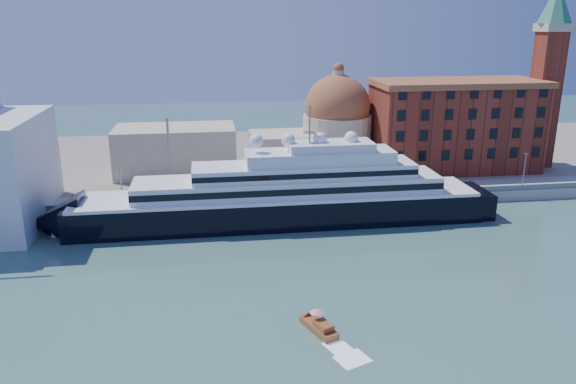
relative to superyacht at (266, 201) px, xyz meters
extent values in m
plane|color=#355D59|center=(0.76, -23.00, -4.82)|extent=(400.00, 400.00, 0.00)
cube|color=gray|center=(0.76, 11.00, -3.57)|extent=(180.00, 10.00, 2.50)
cube|color=slate|center=(0.76, 52.00, -3.82)|extent=(260.00, 72.00, 2.00)
cube|color=slate|center=(0.76, 6.50, -1.72)|extent=(180.00, 0.10, 1.20)
cube|color=black|center=(2.54, 0.00, -2.48)|extent=(82.85, 12.75, 6.90)
cone|color=black|center=(-41.01, 0.00, -2.48)|extent=(10.62, 12.75, 12.75)
cube|color=black|center=(43.97, 0.00, -2.70)|extent=(6.37, 11.68, 6.37)
cube|color=white|center=(2.54, 0.00, 1.23)|extent=(80.73, 12.96, 0.64)
cube|color=white|center=(4.67, 0.00, 3.15)|extent=(61.61, 10.62, 3.19)
cube|color=black|center=(4.67, -5.31, 3.15)|extent=(61.61, 0.15, 1.27)
cube|color=white|center=(7.86, 0.00, 6.12)|extent=(44.61, 9.56, 2.76)
cube|color=white|center=(11.04, 0.00, 8.78)|extent=(29.74, 8.50, 2.55)
cube|color=white|center=(13.17, 0.00, 10.90)|extent=(17.00, 7.44, 1.70)
cylinder|color=slate|center=(8.92, 0.00, 15.36)|extent=(0.32, 0.32, 7.44)
sphere|color=white|center=(-1.70, 0.00, 12.39)|extent=(2.76, 2.76, 2.76)
sphere|color=white|center=(4.67, 0.00, 12.39)|extent=(2.76, 2.76, 2.76)
sphere|color=white|center=(11.04, 0.00, 12.39)|extent=(2.76, 2.76, 2.76)
sphere|color=white|center=(17.41, 0.00, 12.39)|extent=(2.76, 2.76, 2.76)
cube|color=white|center=(-36.27, -0.26, -4.30)|extent=(10.51, 3.55, 1.40)
cube|color=white|center=(-34.52, -0.26, -3.16)|extent=(3.51, 2.20, 1.05)
cube|color=brown|center=(2.57, -42.46, -4.44)|extent=(4.44, 6.86, 1.09)
cube|color=brown|center=(2.98, -43.47, -3.52)|extent=(2.62, 3.17, 0.87)
cylinder|color=slate|center=(2.37, -41.96, -3.08)|extent=(0.07, 0.07, 1.74)
cone|color=red|center=(2.37, -41.96, -2.10)|extent=(1.96, 1.96, 0.43)
cube|color=maroon|center=(52.76, 29.00, 8.18)|extent=(42.00, 18.00, 22.00)
cube|color=brown|center=(52.76, 29.00, 19.68)|extent=(43.00, 19.00, 1.50)
cube|color=maroon|center=(76.76, 29.00, 14.68)|extent=(6.00, 6.00, 35.00)
cube|color=beige|center=(76.76, 29.00, 33.18)|extent=(7.00, 7.00, 2.00)
cone|color=#3B8265|center=(76.76, 29.00, 39.18)|extent=(8.40, 8.40, 10.00)
cylinder|color=beige|center=(22.76, 35.00, 4.18)|extent=(18.00, 18.00, 14.00)
sphere|color=brown|center=(22.76, 35.00, 13.18)|extent=(17.00, 17.00, 17.00)
cylinder|color=beige|center=(22.76, 35.00, 21.18)|extent=(3.00, 3.00, 3.00)
cube|color=beige|center=(8.76, 33.00, 2.18)|extent=(18.00, 14.00, 10.00)
cube|color=beige|center=(-19.24, 35.00, 3.18)|extent=(30.00, 16.00, 12.00)
cylinder|color=slate|center=(-29.24, 8.00, 1.68)|extent=(0.24, 0.24, 8.00)
cube|color=slate|center=(-29.24, 8.00, 5.78)|extent=(0.80, 0.30, 0.25)
cylinder|color=slate|center=(0.76, 8.00, 1.68)|extent=(0.24, 0.24, 8.00)
cube|color=slate|center=(0.76, 8.00, 5.78)|extent=(0.80, 0.30, 0.25)
cylinder|color=slate|center=(30.76, 8.00, 1.68)|extent=(0.24, 0.24, 8.00)
cube|color=slate|center=(30.76, 8.00, 5.78)|extent=(0.80, 0.30, 0.25)
cylinder|color=slate|center=(60.76, 8.00, 1.68)|extent=(0.24, 0.24, 8.00)
cube|color=slate|center=(60.76, 8.00, 5.78)|extent=(0.80, 0.30, 0.25)
cylinder|color=slate|center=(-19.24, 10.00, 6.68)|extent=(0.50, 0.50, 18.00)
camera|label=1|loc=(-11.11, -107.54, 35.18)|focal=35.00mm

